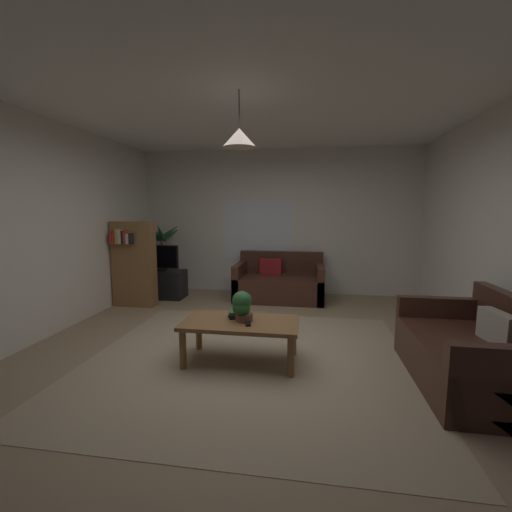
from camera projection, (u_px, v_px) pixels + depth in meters
name	position (u px, v px, depth m)	size (l,w,h in m)	color
floor	(252.00, 353.00, 3.82)	(5.21, 5.73, 0.02)	#9E8466
rug	(249.00, 359.00, 3.62)	(3.38, 3.15, 0.01)	tan
wall_back	(277.00, 222.00, 6.47)	(5.33, 0.06, 2.72)	silver
wall_left	(34.00, 229.00, 4.04)	(0.06, 5.73, 2.72)	silver
ceiling	(251.00, 97.00, 3.45)	(5.21, 5.73, 0.02)	white
window_pane	(258.00, 230.00, 6.51)	(1.33, 0.01, 1.15)	white
couch_under_window	(279.00, 284.00, 6.07)	(1.55, 0.90, 0.82)	#47281E
couch_right_side	(472.00, 356.00, 3.06)	(0.90, 1.48, 0.82)	#47281E
coffee_table	(241.00, 327.00, 3.52)	(1.20, 0.62, 0.44)	olive
book_on_table_0	(235.00, 317.00, 3.60)	(0.12, 0.10, 0.02)	black
book_on_table_1	(235.00, 315.00, 3.60)	(0.14, 0.11, 0.02)	black
book_on_table_2	(235.00, 313.00, 3.60)	(0.15, 0.08, 0.03)	#387247
remote_on_table_0	(248.00, 323.00, 3.41)	(0.05, 0.16, 0.02)	black
potted_plant_on_table	(242.00, 306.00, 3.49)	(0.22, 0.21, 0.31)	brown
tv_stand	(160.00, 284.00, 6.16)	(0.90, 0.44, 0.50)	black
tv	(159.00, 258.00, 6.08)	(0.74, 0.16, 0.46)	black
potted_palm_corner	(162.00, 259.00, 6.58)	(0.89, 0.90, 1.39)	#B77051
bookshelf_corner	(133.00, 263.00, 5.57)	(0.70, 0.31, 1.40)	olive
pendant_lamp	(239.00, 138.00, 3.26)	(0.33, 0.33, 0.53)	black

